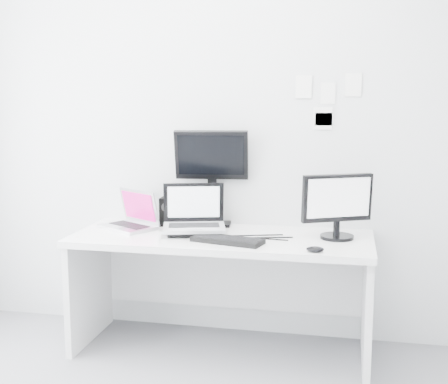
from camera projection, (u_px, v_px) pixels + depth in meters
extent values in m
plane|color=silver|center=(233.00, 129.00, 3.84)|extent=(3.60, 0.00, 3.60)
cube|color=white|center=(221.00, 294.00, 3.66)|extent=(1.80, 0.70, 0.73)
cube|color=silver|center=(127.00, 209.00, 3.77)|extent=(0.42, 0.40, 0.26)
cube|color=black|center=(168.00, 212.00, 3.87)|extent=(0.12, 0.12, 0.19)
cube|color=#BABDC2|center=(194.00, 209.00, 3.61)|extent=(0.44, 0.38, 0.31)
cube|color=black|center=(212.00, 177.00, 3.85)|extent=(0.48, 0.22, 0.64)
cube|color=black|center=(338.00, 205.00, 3.50)|extent=(0.48, 0.37, 0.40)
cube|color=black|center=(227.00, 240.00, 3.43)|extent=(0.44, 0.24, 0.03)
ellipsoid|color=black|center=(315.00, 249.00, 3.21)|extent=(0.10, 0.07, 0.03)
cube|color=white|center=(304.00, 87.00, 3.71)|extent=(0.10, 0.00, 0.14)
cube|color=white|center=(328.00, 93.00, 3.68)|extent=(0.09, 0.00, 0.13)
cube|color=white|center=(353.00, 85.00, 3.64)|extent=(0.10, 0.00, 0.14)
cube|color=white|center=(324.00, 119.00, 3.71)|extent=(0.11, 0.00, 0.08)
cube|color=white|center=(323.00, 118.00, 3.71)|extent=(0.12, 0.00, 0.14)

